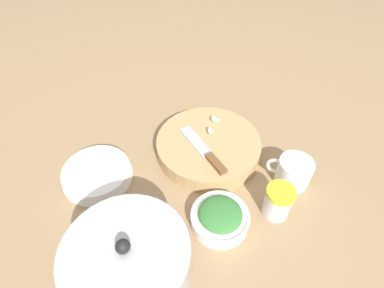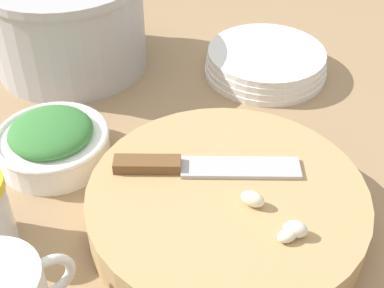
{
  "view_description": "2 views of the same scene",
  "coord_description": "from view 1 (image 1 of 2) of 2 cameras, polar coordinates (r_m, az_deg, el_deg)",
  "views": [
    {
      "loc": [
        -0.23,
        0.46,
        0.67
      ],
      "look_at": [
        0.02,
        -0.06,
        0.07
      ],
      "focal_mm": 28.0,
      "sensor_mm": 36.0,
      "label": 1
    },
    {
      "loc": [
        -0.26,
        -0.44,
        0.46
      ],
      "look_at": [
        -0.0,
        -0.04,
        0.06
      ],
      "focal_mm": 50.0,
      "sensor_mm": 36.0,
      "label": 2
    }
  ],
  "objects": [
    {
      "name": "ground_plane",
      "position": [
        0.85,
        -0.71,
        -6.6
      ],
      "size": [
        5.0,
        5.0,
        0.0
      ],
      "primitive_type": "plane",
      "color": "#997A56"
    },
    {
      "name": "cutting_board",
      "position": [
        0.9,
        3.13,
        -0.42
      ],
      "size": [
        0.31,
        0.31,
        0.05
      ],
      "color": "tan",
      "rests_on": "ground_plane"
    },
    {
      "name": "chef_knife",
      "position": [
        0.84,
        2.51,
        -1.42
      ],
      "size": [
        0.19,
        0.14,
        0.01
      ],
      "rotation": [
        0.0,
        0.0,
        4.13
      ],
      "color": "brown",
      "rests_on": "cutting_board"
    },
    {
      "name": "garlic_cloves",
      "position": [
        0.92,
        3.86,
        3.96
      ],
      "size": [
        0.03,
        0.08,
        0.02
      ],
      "color": "beige",
      "rests_on": "cutting_board"
    },
    {
      "name": "herb_bowl",
      "position": [
        0.75,
        5.33,
        -13.71
      ],
      "size": [
        0.14,
        0.14,
        0.06
      ],
      "color": "white",
      "rests_on": "ground_plane"
    },
    {
      "name": "spice_jar",
      "position": [
        0.78,
        16.03,
        -10.57
      ],
      "size": [
        0.07,
        0.07,
        0.09
      ],
      "color": "silver",
      "rests_on": "ground_plane"
    },
    {
      "name": "coffee_mug",
      "position": [
        0.86,
        18.68,
        -5.06
      ],
      "size": [
        0.12,
        0.09,
        0.08
      ],
      "color": "white",
      "rests_on": "ground_plane"
    },
    {
      "name": "plate_stack",
      "position": [
        0.87,
        -17.61,
        -5.46
      ],
      "size": [
        0.19,
        0.19,
        0.04
      ],
      "color": "white",
      "rests_on": "ground_plane"
    },
    {
      "name": "stock_pot",
      "position": [
        0.66,
        -11.72,
        -21.83
      ],
      "size": [
        0.24,
        0.24,
        0.18
      ],
      "color": "#B2B2B7",
      "rests_on": "ground_plane"
    }
  ]
}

